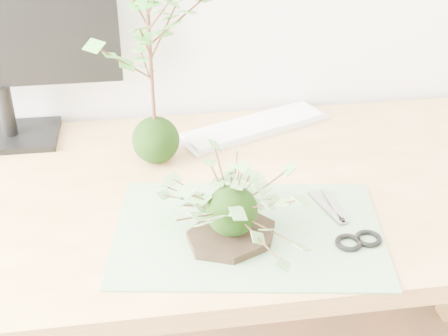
# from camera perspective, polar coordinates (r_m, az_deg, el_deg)

# --- Properties ---
(desk) EXTENTS (1.60, 0.70, 0.74)m
(desk) POSITION_cam_1_polar(r_m,az_deg,el_deg) (1.33, 1.29, -4.87)
(desk) COLOR tan
(desk) RESTS_ON ground_plane
(cutting_mat) EXTENTS (0.53, 0.40, 0.00)m
(cutting_mat) POSITION_cam_1_polar(r_m,az_deg,el_deg) (1.15, 2.23, -5.86)
(cutting_mat) COLOR gray
(cutting_mat) RESTS_ON desk
(stone_dish) EXTENTS (0.23, 0.23, 0.01)m
(stone_dish) POSITION_cam_1_polar(r_m,az_deg,el_deg) (1.12, 0.70, -6.17)
(stone_dish) COLOR black
(stone_dish) RESTS_ON cutting_mat
(ivy_kokedama) EXTENTS (0.28, 0.28, 0.18)m
(ivy_kokedama) POSITION_cam_1_polar(r_m,az_deg,el_deg) (1.07, 0.74, -2.03)
(ivy_kokedama) COLOR black
(ivy_kokedama) RESTS_ON stone_dish
(maple_kokedama) EXTENTS (0.27, 0.27, 0.43)m
(maple_kokedama) POSITION_cam_1_polar(r_m,az_deg,el_deg) (1.25, -6.91, 12.61)
(maple_kokedama) COLOR black
(maple_kokedama) RESTS_ON desk
(keyboard) EXTENTS (0.39, 0.25, 0.01)m
(keyboard) POSITION_cam_1_polar(r_m,az_deg,el_deg) (1.50, 2.77, 3.83)
(keyboard) COLOR silver
(keyboard) RESTS_ON desk
(scissors) EXTENTS (0.09, 0.20, 0.01)m
(scissors) POSITION_cam_1_polar(r_m,az_deg,el_deg) (1.15, 11.39, -5.82)
(scissors) COLOR gray
(scissors) RESTS_ON cutting_mat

